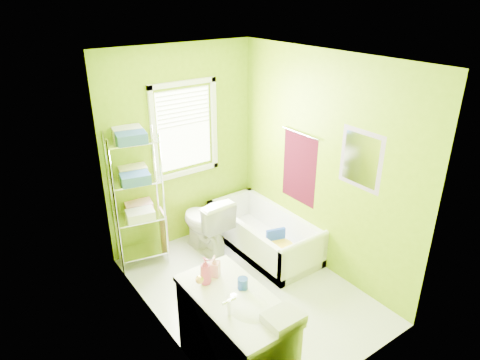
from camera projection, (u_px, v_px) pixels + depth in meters
ground at (248, 289)px, 4.93m from camera, size 2.90×2.90×0.00m
room_envelope at (249, 166)px, 4.29m from camera, size 2.14×2.94×2.62m
window at (185, 125)px, 5.35m from camera, size 0.92×0.05×1.22m
door at (217, 304)px, 3.23m from camera, size 0.09×0.80×2.00m
right_wall_decor at (322, 164)px, 4.92m from camera, size 0.04×1.48×1.17m
bathtub at (264, 238)px, 5.63m from camera, size 0.74×1.59×0.52m
toilet at (205, 223)px, 5.52m from camera, size 0.48×0.80×0.80m
vanity at (236, 334)px, 3.69m from camera, size 0.58×1.12×1.10m
wire_shelf_unit at (137, 185)px, 5.01m from camera, size 0.64×0.51×1.74m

